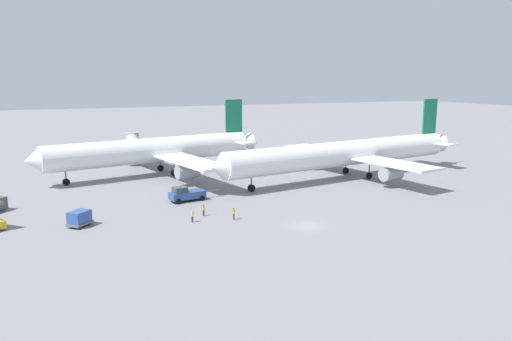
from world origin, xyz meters
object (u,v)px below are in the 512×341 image
object	(u,v)px
pushback_tug	(186,194)
airliner_at_gate_left	(155,151)
jet_bridge	(133,142)
ground_crew_marshaller_foreground	(234,213)
airliner_being_pushed	(346,154)
ground_crew_wing_walker_right	(192,216)
gse_container_dolly_flat	(79,218)
ground_crew_ramp_agent_by_cones	(204,210)

from	to	relation	value
pushback_tug	airliner_at_gate_left	bearing A→B (deg)	89.30
jet_bridge	ground_crew_marshaller_foreground	bearing A→B (deg)	-87.46
airliner_being_pushed	ground_crew_wing_walker_right	size ratio (longest dim) A/B	35.79
airliner_being_pushed	gse_container_dolly_flat	xyz separation A→B (m)	(-52.16, -13.10, -3.83)
jet_bridge	ground_crew_ramp_agent_by_cones	bearing A→B (deg)	-90.45
ground_crew_wing_walker_right	jet_bridge	distance (m)	62.91
airliner_at_gate_left	pushback_tug	xyz separation A→B (m)	(-0.30, -24.52, -3.95)
gse_container_dolly_flat	jet_bridge	world-z (taller)	jet_bridge
ground_crew_ramp_agent_by_cones	airliner_at_gate_left	bearing A→B (deg)	89.36
airliner_being_pushed	ground_crew_wing_walker_right	bearing A→B (deg)	-154.99
pushback_tug	gse_container_dolly_flat	xyz separation A→B (m)	(-17.17, -7.64, -0.01)
pushback_tug	ground_crew_ramp_agent_by_cones	bearing A→B (deg)	-90.49
airliner_at_gate_left	gse_container_dolly_flat	world-z (taller)	airliner_at_gate_left
ground_crew_marshaller_foreground	pushback_tug	bearing A→B (deg)	103.73
airliner_being_pushed	ground_crew_ramp_agent_by_cones	distance (m)	38.36
ground_crew_wing_walker_right	ground_crew_marshaller_foreground	bearing A→B (deg)	-11.49
airliner_being_pushed	ground_crew_ramp_agent_by_cones	size ratio (longest dim) A/B	36.04
ground_crew_ramp_agent_by_cones	jet_bridge	bearing A→B (deg)	89.55
airliner_being_pushed	ground_crew_marshaller_foreground	size ratio (longest dim) A/B	34.52
pushback_tug	jet_bridge	distance (m)	50.79
ground_crew_marshaller_foreground	jet_bridge	size ratio (longest dim) A/B	0.10
pushback_tug	ground_crew_ramp_agent_by_cones	world-z (taller)	pushback_tug
airliner_at_gate_left	jet_bridge	xyz separation A→B (m)	(0.09, 26.20, -1.19)
gse_container_dolly_flat	ground_crew_marshaller_foreground	xyz separation A→B (m)	(20.40, -5.59, -0.26)
airliner_at_gate_left	jet_bridge	bearing A→B (deg)	89.80
pushback_tug	ground_crew_ramp_agent_by_cones	distance (m)	9.53
pushback_tug	ground_crew_marshaller_foreground	size ratio (longest dim) A/B	5.18
airliner_being_pushed	pushback_tug	distance (m)	35.62
airliner_at_gate_left	ground_crew_ramp_agent_by_cones	xyz separation A→B (m)	(-0.38, -34.05, -4.25)
airliner_being_pushed	airliner_at_gate_left	bearing A→B (deg)	151.21
ground_crew_wing_walker_right	ground_crew_ramp_agent_by_cones	distance (m)	3.53
ground_crew_ramp_agent_by_cones	jet_bridge	size ratio (longest dim) A/B	0.09
gse_container_dolly_flat	ground_crew_wing_walker_right	distance (m)	15.28
airliner_being_pushed	ground_crew_wing_walker_right	world-z (taller)	airliner_being_pushed
airliner_at_gate_left	gse_container_dolly_flat	size ratio (longest dim) A/B	12.88
airliner_at_gate_left	ground_crew_wing_walker_right	distance (m)	36.93
pushback_tug	gse_container_dolly_flat	distance (m)	18.79
airliner_at_gate_left	pushback_tug	bearing A→B (deg)	-90.70
pushback_tug	ground_crew_wing_walker_right	distance (m)	12.32
gse_container_dolly_flat	ground_crew_wing_walker_right	size ratio (longest dim) A/B	2.26
ground_crew_ramp_agent_by_cones	jet_bridge	distance (m)	60.32
gse_container_dolly_flat	jet_bridge	bearing A→B (deg)	73.25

